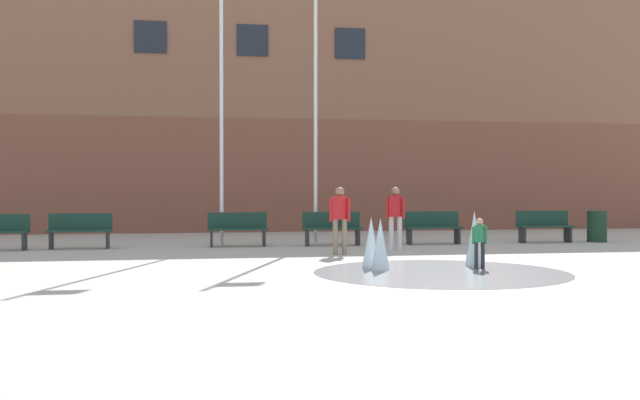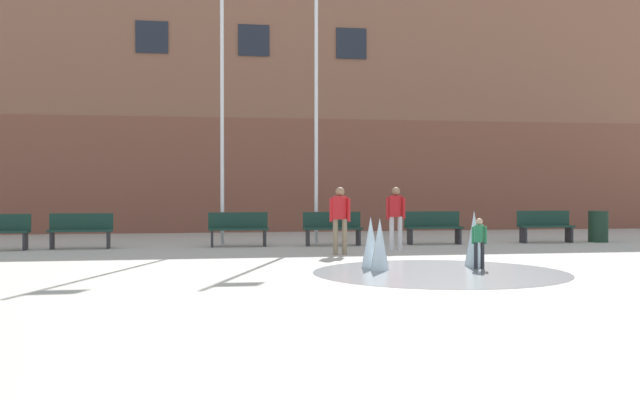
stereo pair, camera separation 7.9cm
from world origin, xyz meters
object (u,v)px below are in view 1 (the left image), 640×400
at_px(park_bench_under_left_flagpole, 80,230).
at_px(adult_watching, 395,213).
at_px(park_bench_under_right_flagpole, 332,228).
at_px(park_bench_far_right, 544,226).
at_px(park_bench_center, 238,229).
at_px(child_running, 480,239).
at_px(trash_can, 597,226).
at_px(park_bench_near_trashcan, 433,227).
at_px(flagpole_right, 317,85).
at_px(flagpole_left, 222,75).
at_px(adult_near_bench, 340,215).

xyz_separation_m(park_bench_under_left_flagpole, adult_watching, (7.95, -1.67, 0.45)).
bearing_deg(park_bench_under_right_flagpole, park_bench_far_right, 0.48).
distance_m(park_bench_center, park_bench_far_right, 8.78).
xyz_separation_m(park_bench_under_left_flagpole, child_running, (8.37, -6.27, 0.10)).
bearing_deg(trash_can, park_bench_far_right, 178.59).
distance_m(park_bench_near_trashcan, park_bench_far_right, 3.36).
xyz_separation_m(park_bench_under_right_flagpole, adult_watching, (1.33, -1.63, 0.45)).
bearing_deg(flagpole_right, park_bench_under_left_flagpole, -175.64).
xyz_separation_m(park_bench_under_left_flagpole, flagpole_left, (3.68, 0.48, 4.17)).
xyz_separation_m(flagpole_right, trash_can, (8.19, -0.51, -3.98)).
relative_size(park_bench_under_left_flagpole, flagpole_right, 0.19).
height_order(park_bench_far_right, adult_watching, adult_watching).
xyz_separation_m(park_bench_far_right, flagpole_left, (-9.16, 0.47, 4.17)).
xyz_separation_m(adult_near_bench, flagpole_right, (0.00, 3.33, 3.50)).
xyz_separation_m(adult_near_bench, adult_watching, (1.67, 1.18, 0.00)).
height_order(flagpole_left, flagpole_right, flagpole_left).
bearing_deg(adult_near_bench, adult_watching, 168.62).
xyz_separation_m(child_running, flagpole_left, (-4.69, 6.75, 4.07)).
relative_size(park_bench_near_trashcan, park_bench_far_right, 1.00).
distance_m(park_bench_center, park_bench_under_right_flagpole, 2.56).
bearing_deg(flagpole_right, adult_watching, -52.12).
bearing_deg(adult_near_bench, park_bench_center, -99.21).
bearing_deg(park_bench_under_right_flagpole, trash_can, 0.09).
bearing_deg(adult_watching, flagpole_right, -102.95).
relative_size(park_bench_under_left_flagpole, park_bench_far_right, 1.00).
relative_size(park_bench_under_right_flagpole, park_bench_near_trashcan, 1.00).
relative_size(park_bench_under_left_flagpole, adult_watching, 1.01).
bearing_deg(flagpole_left, park_bench_near_trashcan, -5.11).
xyz_separation_m(park_bench_under_left_flagpole, park_bench_near_trashcan, (9.48, -0.04, 0.00)).
relative_size(park_bench_near_trashcan, flagpole_right, 0.19).
height_order(child_running, trash_can, child_running).
bearing_deg(flagpole_right, adult_near_bench, -90.02).
bearing_deg(park_bench_center, park_bench_near_trashcan, -1.05).
xyz_separation_m(park_bench_under_right_flagpole, flagpole_right, (-0.34, 0.52, 3.95)).
bearing_deg(flagpole_left, park_bench_under_right_flagpole, -9.99).
relative_size(park_bench_far_right, trash_can, 1.78).
bearing_deg(park_bench_under_left_flagpole, trash_can, -0.11).
bearing_deg(adult_watching, park_bench_center, -74.82).
height_order(park_bench_center, park_bench_far_right, same).
bearing_deg(child_running, park_bench_far_right, -175.54).
xyz_separation_m(park_bench_far_right, trash_can, (1.62, -0.04, -0.03)).
bearing_deg(flagpole_right, flagpole_left, -180.00).
height_order(park_bench_near_trashcan, adult_near_bench, adult_near_bench).
bearing_deg(park_bench_center, flagpole_right, 10.73).
bearing_deg(flagpole_right, park_bench_under_right_flagpole, -56.47).
height_order(park_bench_center, adult_watching, adult_watching).
bearing_deg(flagpole_right, park_bench_near_trashcan, -9.21).
distance_m(adult_near_bench, flagpole_left, 5.62).
relative_size(adult_near_bench, trash_can, 1.77).
xyz_separation_m(park_bench_far_right, flagpole_right, (-6.56, 0.47, 3.95)).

